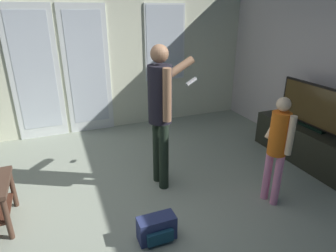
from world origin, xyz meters
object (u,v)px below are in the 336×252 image
object	(u,v)px
tv_stand	(308,145)
person_adult	(161,106)
backpack	(157,229)
flat_screen_tv	(315,107)
person_child	(278,142)

from	to	relation	value
tv_stand	person_adult	world-z (taller)	person_adult
person_adult	backpack	size ratio (longest dim) A/B	4.75
person_adult	backpack	distance (m)	1.29
tv_stand	person_adult	distance (m)	2.22
flat_screen_tv	person_adult	bearing A→B (deg)	173.53
tv_stand	backpack	bearing A→B (deg)	-165.78
flat_screen_tv	person_child	size ratio (longest dim) A/B	0.94
tv_stand	person_child	world-z (taller)	person_child
flat_screen_tv	backpack	world-z (taller)	flat_screen_tv
tv_stand	flat_screen_tv	xyz separation A→B (m)	(-0.00, 0.00, 0.55)
person_child	person_adult	bearing A→B (deg)	142.02
flat_screen_tv	person_adult	xyz separation A→B (m)	(-2.07, 0.23, 0.20)
tv_stand	backpack	distance (m)	2.53
person_adult	backpack	world-z (taller)	person_adult
flat_screen_tv	person_adult	size ratio (longest dim) A/B	0.68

